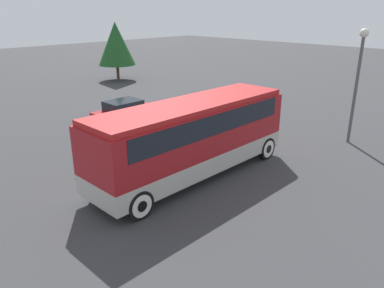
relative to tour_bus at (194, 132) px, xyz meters
The scene contains 6 objects.
ground_plane 1.92m from the tour_bus, behind, with size 120.00×120.00×0.00m, color #38383A.
tour_bus is the anchor object (origin of this frame).
parked_car_near 5.97m from the tour_bus, 65.54° to the left, with size 4.33×1.86×1.49m.
parked_car_mid 9.00m from the tour_bus, 72.49° to the left, with size 4.01×1.81×1.38m.
lamp_post 9.42m from the tour_bus, 18.52° to the right, with size 0.44×0.44×5.79m.
tree_left 23.47m from the tour_bus, 62.60° to the left, with size 3.53×3.53×5.48m.
Camera 1 is at (-10.31, -10.10, 6.72)m, focal length 35.00 mm.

